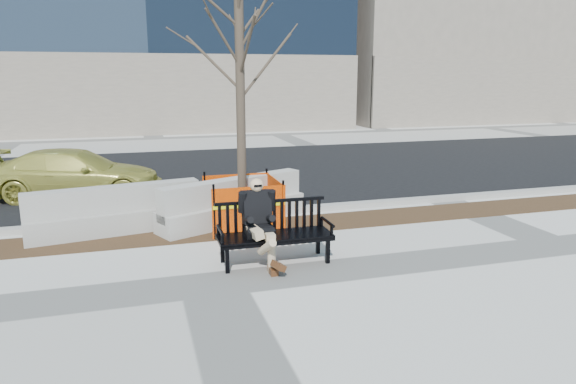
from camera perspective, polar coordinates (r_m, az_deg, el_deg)
name	(u,v)px	position (r m, az deg, el deg)	size (l,w,h in m)	color
ground	(212,284)	(7.87, -8.25, -9.87)	(120.00, 120.00, 0.00)	beige
mulch_strip	(192,233)	(10.30, -10.40, -4.43)	(40.00, 1.20, 0.02)	#47301C
asphalt_street	(169,175)	(16.31, -12.83, 1.79)	(60.00, 10.40, 0.01)	black
curb	(187,218)	(11.19, -10.95, -2.78)	(60.00, 0.25, 0.12)	#9E9B93
bench	(275,263)	(8.62, -1.43, -7.69)	(1.89, 0.68, 1.01)	black
seated_man	(259,263)	(8.61, -3.19, -7.72)	(0.59, 0.98, 1.37)	black
tree_fence	(243,227)	(10.57, -4.92, -3.84)	(2.10, 2.10, 5.26)	#F34300
sedan	(78,197)	(14.08, -21.89, -0.54)	(1.68, 4.12, 1.20)	#AEA944
jersey_barrier_left	(117,232)	(10.72, -18.11, -4.21)	(3.25, 0.65, 0.93)	#9E9C94
jersey_barrier_right	(234,222)	(10.92, -5.89, -3.32)	(3.29, 0.66, 0.94)	#ABA8A0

